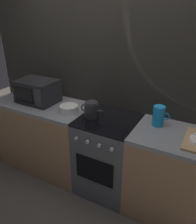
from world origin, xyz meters
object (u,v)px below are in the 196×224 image
mixing_bowl (69,109)px  pitcher (159,116)px  stove_unit (108,155)px  kettle (91,110)px  microwave (37,91)px

mixing_bowl → pitcher: bearing=10.6°
stove_unit → kettle: 0.56m
stove_unit → microwave: size_ratio=1.96×
microwave → mixing_bowl: (0.50, -0.07, -0.10)m
mixing_bowl → pitcher: size_ratio=1.00×
microwave → pitcher: 1.43m
kettle → pitcher: bearing=12.7°
microwave → mixing_bowl: 0.52m
stove_unit → pitcher: size_ratio=4.50×
microwave → kettle: size_ratio=1.62×
stove_unit → kettle: bearing=-167.5°
microwave → mixing_bowl: size_ratio=2.30×
microwave → kettle: 0.78m
stove_unit → pitcher: bearing=12.8°
kettle → pitcher: 0.67m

